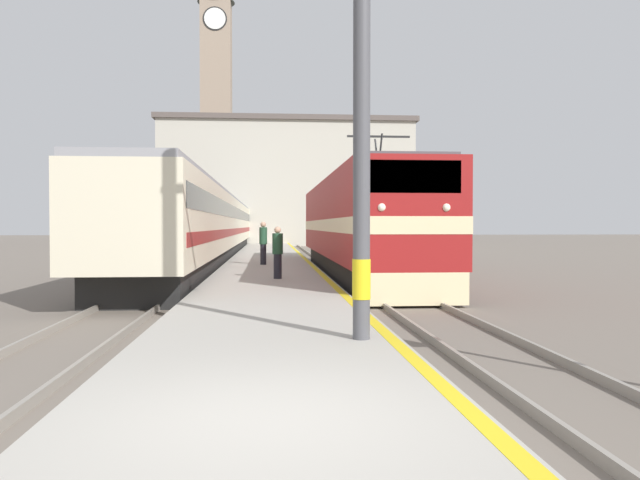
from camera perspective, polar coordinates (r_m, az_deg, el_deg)
ground_plane at (r=35.56m, az=-4.69°, el=-1.97°), size 200.00×200.00×0.00m
platform at (r=30.56m, az=-4.69°, el=-2.18°), size 3.98×140.00×0.35m
rail_track_near at (r=30.77m, az=1.88°, el=-2.42°), size 2.83×140.00×0.16m
rail_track_far at (r=30.76m, az=-10.95°, el=-2.45°), size 2.84×140.00×0.16m
locomotive_train at (r=25.02m, az=3.38°, el=1.28°), size 2.92×20.01×4.93m
passenger_train at (r=39.40m, az=-9.57°, el=1.31°), size 2.92×50.29×3.78m
catenary_mast at (r=9.55m, az=4.34°, el=13.45°), size 2.43×0.28×7.46m
person_on_platform at (r=27.20m, az=-5.21°, el=-0.16°), size 0.34×0.34×1.87m
second_waiting_passenger at (r=19.95m, az=-3.90°, el=-1.04°), size 0.34×0.34×1.67m
clock_tower at (r=73.70m, az=-9.44°, el=12.21°), size 4.23×4.23×30.45m
station_building at (r=65.57m, az=-3.10°, el=5.17°), size 25.84×10.21×12.83m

